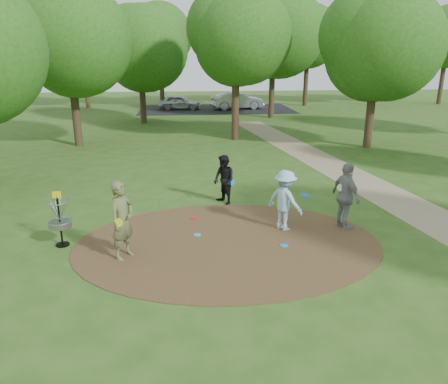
{
  "coord_description": "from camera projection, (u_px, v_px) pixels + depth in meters",
  "views": [
    {
      "loc": [
        -1.16,
        -10.94,
        5.0
      ],
      "look_at": [
        0.0,
        1.2,
        1.1
      ],
      "focal_mm": 35.0,
      "sensor_mm": 36.0,
      "label": 1
    }
  ],
  "objects": [
    {
      "name": "ground",
      "position": [
        228.0,
        243.0,
        12.0
      ],
      "size": [
        100.0,
        100.0,
        0.0
      ],
      "primitive_type": "plane",
      "color": "#2D5119",
      "rests_on": "ground"
    },
    {
      "name": "player_walking_with_disc",
      "position": [
        224.0,
        180.0,
        14.91
      ],
      "size": [
        0.96,
        1.04,
        1.7
      ],
      "color": "black",
      "rests_on": "ground"
    },
    {
      "name": "dirt_clearing",
      "position": [
        228.0,
        243.0,
        12.0
      ],
      "size": [
        8.4,
        8.4,
        0.02
      ],
      "primitive_type": "cylinder",
      "color": "#47301C",
      "rests_on": "ground"
    },
    {
      "name": "car_left",
      "position": [
        179.0,
        102.0,
        40.14
      ],
      "size": [
        3.94,
        1.82,
        1.31
      ],
      "primitive_type": "imported",
      "rotation": [
        0.0,
        0.0,
        1.5
      ],
      "color": "#B2B5BB",
      "rests_on": "ground"
    },
    {
      "name": "player_waiting_with_disc",
      "position": [
        346.0,
        196.0,
        12.72
      ],
      "size": [
        0.8,
        1.27,
        2.01
      ],
      "color": "gray",
      "rests_on": "ground"
    },
    {
      "name": "disc_ground_red",
      "position": [
        194.0,
        218.0,
        13.75
      ],
      "size": [
        0.22,
        0.22,
        0.02
      ],
      "primitive_type": "cylinder",
      "color": "#B71231",
      "rests_on": "dirt_clearing"
    },
    {
      "name": "car_right",
      "position": [
        237.0,
        101.0,
        40.23
      ],
      "size": [
        4.99,
        2.39,
        1.58
      ],
      "primitive_type": "imported",
      "rotation": [
        0.0,
        0.0,
        1.73
      ],
      "color": "#9C9FA3",
      "rests_on": "ground"
    },
    {
      "name": "tree_ring",
      "position": [
        243.0,
        46.0,
        19.65
      ],
      "size": [
        37.15,
        46.31,
        9.69
      ],
      "color": "#332316",
      "rests_on": "ground"
    },
    {
      "name": "disc_golf_basket",
      "position": [
        59.0,
        215.0,
        11.61
      ],
      "size": [
        0.63,
        0.63,
        1.54
      ],
      "color": "black",
      "rests_on": "ground"
    },
    {
      "name": "disc_ground_cyan",
      "position": [
        197.0,
        235.0,
        12.48
      ],
      "size": [
        0.22,
        0.22,
        0.02
      ],
      "primitive_type": "cylinder",
      "color": "#16B3AB",
      "rests_on": "dirt_clearing"
    },
    {
      "name": "player_throwing_with_disc",
      "position": [
        285.0,
        200.0,
        12.68
      ],
      "size": [
        1.38,
        1.32,
        1.8
      ],
      "color": "#9CC5E8",
      "rests_on": "ground"
    },
    {
      "name": "disc_ground_blue",
      "position": [
        284.0,
        246.0,
        11.79
      ],
      "size": [
        0.22,
        0.22,
        0.02
      ],
      "primitive_type": "cylinder",
      "color": "#0D8DE5",
      "rests_on": "dirt_clearing"
    },
    {
      "name": "parking_lot",
      "position": [
        216.0,
        109.0,
        40.62
      ],
      "size": [
        14.0,
        8.0,
        0.01
      ],
      "primitive_type": "cube",
      "color": "black",
      "rests_on": "ground"
    },
    {
      "name": "footpath",
      "position": [
        416.0,
        210.0,
        14.48
      ],
      "size": [
        7.55,
        39.89,
        0.01
      ],
      "primitive_type": "cube",
      "rotation": [
        0.0,
        0.0,
        0.14
      ],
      "color": "#8C7A5B",
      "rests_on": "ground"
    },
    {
      "name": "player_observer_with_disc",
      "position": [
        122.0,
        220.0,
        10.88
      ],
      "size": [
        0.81,
        0.88,
        2.03
      ],
      "color": "#5C653A",
      "rests_on": "ground"
    }
  ]
}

